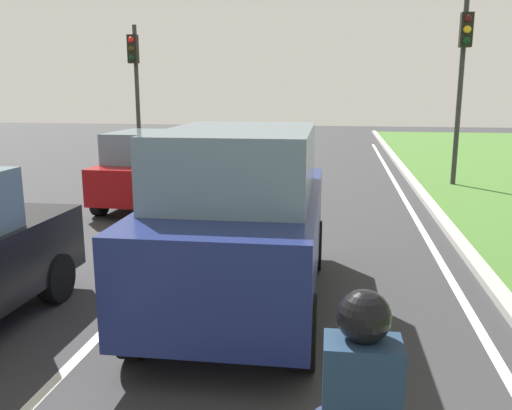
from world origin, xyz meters
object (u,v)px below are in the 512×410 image
car_suv_ahead (242,217)px  car_hatchback_far (151,169)px  traffic_light_near_right (463,64)px  rider_person (361,389)px  traffic_light_overhead_left (135,75)px

car_suv_ahead → car_hatchback_far: car_suv_ahead is taller
traffic_light_near_right → car_hatchback_far: bearing=-153.9°
car_hatchback_far → rider_person: 10.55m
rider_person → car_suv_ahead: bearing=107.8°
traffic_light_overhead_left → rider_person: bearing=-65.0°
traffic_light_near_right → traffic_light_overhead_left: 10.14m
car_hatchback_far → traffic_light_overhead_left: traffic_light_overhead_left is taller
car_hatchback_far → rider_person: bearing=-63.2°
traffic_light_near_right → traffic_light_overhead_left: bearing=171.2°
rider_person → traffic_light_overhead_left: bearing=113.6°
rider_person → traffic_light_near_right: (3.12, 13.26, 2.21)m
car_hatchback_far → rider_person: size_ratio=3.20×
rider_person → traffic_light_near_right: bearing=75.4°
rider_person → traffic_light_overhead_left: size_ratio=0.24×
traffic_light_near_right → traffic_light_overhead_left: (-10.02, 1.55, -0.20)m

